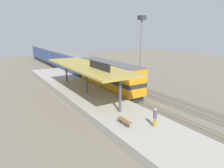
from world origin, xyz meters
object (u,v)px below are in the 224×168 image
Objects in this scene: passenger_carriage_front at (68,62)px; passenger_carriage_rear at (45,54)px; platform_bench at (124,120)px; light_mast at (141,35)px; locomotive at (109,76)px; person_waiting at (155,117)px.

passenger_carriage_rear is at bearing 90.00° from passenger_carriage_front.
light_mast is at bearing 46.51° from platform_bench.
locomotive is 0.72× the size of passenger_carriage_front.
light_mast is at bearing -78.08° from passenger_carriage_rear.
passenger_carriage_rear is 11.70× the size of person_waiting.
light_mast is at bearing 54.11° from person_waiting.
passenger_carriage_front is 18.93m from light_mast.
person_waiting is at bearing -94.24° from passenger_carriage_rear.
light_mast is at bearing -64.21° from passenger_carriage_front.
platform_bench is 0.15× the size of light_mast.
locomotive is (6.00, 12.69, 1.07)m from platform_bench.
platform_bench is 31.29m from passenger_carriage_front.
light_mast is (7.80, 1.86, 5.99)m from locomotive.
light_mast is 6.84× the size of person_waiting.
passenger_carriage_front is at bearing -90.00° from passenger_carriage_rear.
passenger_carriage_rear reaches higher than person_waiting.
passenger_carriage_front is at bearing 90.00° from locomotive.
passenger_carriage_front is 32.61m from person_waiting.
platform_bench is 0.08× the size of passenger_carriage_front.
locomotive is 38.80m from passenger_carriage_rear.
person_waiting reaches higher than platform_bench.
platform_bench is 21.26m from light_mast.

